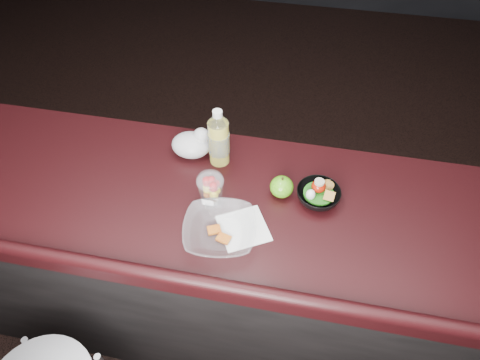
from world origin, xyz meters
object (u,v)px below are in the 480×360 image
at_px(lemonade_bottle, 219,141).
at_px(green_apple, 282,187).
at_px(fruit_cup, 211,188).
at_px(snack_bowl, 318,194).
at_px(takeout_bowl, 220,231).

height_order(lemonade_bottle, green_apple, lemonade_bottle).
xyz_separation_m(fruit_cup, snack_bowl, (0.38, 0.08, -0.04)).
distance_m(lemonade_bottle, snack_bowl, 0.42).
bearing_deg(fruit_cup, lemonade_bottle, 94.66).
relative_size(lemonade_bottle, takeout_bowl, 0.89).
height_order(green_apple, snack_bowl, green_apple).
bearing_deg(lemonade_bottle, snack_bowl, -17.91).
height_order(fruit_cup, green_apple, fruit_cup).
distance_m(fruit_cup, green_apple, 0.26).
bearing_deg(takeout_bowl, fruit_cup, 114.13).
relative_size(fruit_cup, green_apple, 1.55).
height_order(lemonade_bottle, takeout_bowl, lemonade_bottle).
relative_size(lemonade_bottle, fruit_cup, 1.79).
height_order(lemonade_bottle, snack_bowl, lemonade_bottle).
distance_m(snack_bowl, takeout_bowl, 0.39).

